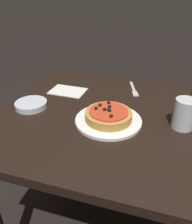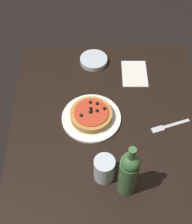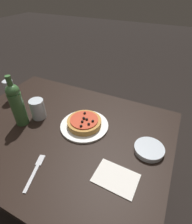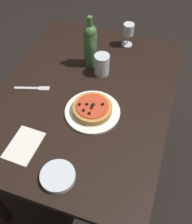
{
  "view_description": "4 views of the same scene",
  "coord_description": "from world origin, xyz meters",
  "px_view_note": "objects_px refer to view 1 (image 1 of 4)",
  "views": [
    {
      "loc": [
        0.06,
        -0.78,
        1.22
      ],
      "look_at": [
        -0.15,
        -0.08,
        0.8
      ],
      "focal_mm": 35.0,
      "sensor_mm": 36.0,
      "label": 1
    },
    {
      "loc": [
        0.7,
        -0.08,
        1.87
      ],
      "look_at": [
        -0.06,
        -0.06,
        0.86
      ],
      "focal_mm": 50.0,
      "sensor_mm": 36.0,
      "label": 2
    },
    {
      "loc": [
        -0.47,
        0.53,
        1.4
      ],
      "look_at": [
        -0.15,
        -0.12,
        0.84
      ],
      "focal_mm": 28.0,
      "sensor_mm": 36.0,
      "label": 3
    },
    {
      "loc": [
        -0.83,
        -0.34,
        1.71
      ],
      "look_at": [
        -0.14,
        -0.11,
        0.82
      ],
      "focal_mm": 42.0,
      "sensor_mm": 36.0,
      "label": 4
    }
  ],
  "objects_px": {
    "water_cup": "(184,114)",
    "fork": "(134,90)",
    "pizza": "(108,115)",
    "dinner_plate": "(108,120)",
    "side_bowl": "(31,104)",
    "dining_table": "(134,137)"
  },
  "relations": [
    {
      "from": "fork",
      "to": "dinner_plate",
      "type": "bearing_deg",
      "value": -25.99
    },
    {
      "from": "water_cup",
      "to": "fork",
      "type": "xyz_separation_m",
      "value": [
        -0.22,
        0.29,
        -0.05
      ]
    },
    {
      "from": "dinner_plate",
      "to": "fork",
      "type": "distance_m",
      "value": 0.33
    },
    {
      "from": "dinner_plate",
      "to": "side_bowl",
      "type": "bearing_deg",
      "value": 176.89
    },
    {
      "from": "water_cup",
      "to": "dinner_plate",
      "type": "bearing_deg",
      "value": -171.02
    },
    {
      "from": "dining_table",
      "to": "dinner_plate",
      "type": "distance_m",
      "value": 0.17
    },
    {
      "from": "dinner_plate",
      "to": "water_cup",
      "type": "distance_m",
      "value": 0.28
    },
    {
      "from": "pizza",
      "to": "fork",
      "type": "relative_size",
      "value": 1.04
    },
    {
      "from": "pizza",
      "to": "side_bowl",
      "type": "height_order",
      "value": "pizza"
    },
    {
      "from": "dinner_plate",
      "to": "fork",
      "type": "height_order",
      "value": "dinner_plate"
    },
    {
      "from": "water_cup",
      "to": "fork",
      "type": "bearing_deg",
      "value": 127.68
    },
    {
      "from": "dining_table",
      "to": "pizza",
      "type": "relative_size",
      "value": 6.23
    },
    {
      "from": "side_bowl",
      "to": "water_cup",
      "type": "bearing_deg",
      "value": 2.2
    },
    {
      "from": "dining_table",
      "to": "side_bowl",
      "type": "height_order",
      "value": "side_bowl"
    },
    {
      "from": "side_bowl",
      "to": "dinner_plate",
      "type": "bearing_deg",
      "value": -3.11
    },
    {
      "from": "pizza",
      "to": "side_bowl",
      "type": "xyz_separation_m",
      "value": [
        -0.35,
        0.02,
        -0.02
      ]
    },
    {
      "from": "water_cup",
      "to": "fork",
      "type": "distance_m",
      "value": 0.37
    },
    {
      "from": "dinner_plate",
      "to": "water_cup",
      "type": "xyz_separation_m",
      "value": [
        0.27,
        0.04,
        0.05
      ]
    },
    {
      "from": "pizza",
      "to": "water_cup",
      "type": "bearing_deg",
      "value": 8.95
    },
    {
      "from": "dining_table",
      "to": "pizza",
      "type": "distance_m",
      "value": 0.19
    },
    {
      "from": "fork",
      "to": "side_bowl",
      "type": "bearing_deg",
      "value": -69.52
    },
    {
      "from": "pizza",
      "to": "fork",
      "type": "bearing_deg",
      "value": 81.03
    }
  ]
}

